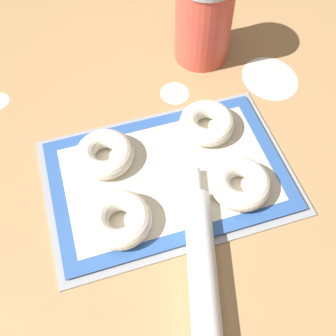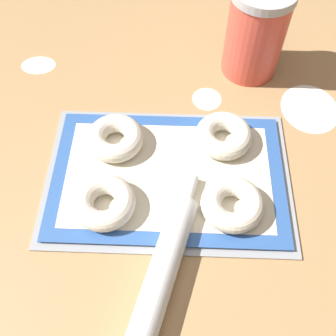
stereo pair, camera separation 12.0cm
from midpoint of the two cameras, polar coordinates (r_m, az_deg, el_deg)
The scene contains 12 objects.
ground_plane at distance 0.69m, azimuth 4.44°, elevation -2.10°, with size 2.80×2.80×0.00m, color #A87F51.
baking_tray at distance 0.68m, azimuth 4.94°, elevation -1.80°, with size 0.43×0.29×0.01m.
baking_mat at distance 0.68m, azimuth 4.97°, elevation -1.56°, with size 0.40×0.26×0.00m.
bagel_front_left at distance 0.63m, azimuth -4.01°, elevation -5.79°, with size 0.10×0.10×0.03m.
bagel_front_right at distance 0.65m, azimuth 14.55°, elevation -5.86°, with size 0.10×0.10×0.03m.
bagel_back_left at distance 0.70m, azimuth -2.92°, elevation 3.70°, with size 0.10×0.10×0.03m.
bagel_back_right at distance 0.72m, azimuth 12.81°, elevation 3.96°, with size 0.10×0.10×0.03m.
flour_canister at distance 0.83m, azimuth 16.90°, elevation 17.96°, with size 0.12×0.12×0.18m.
rolling_pin at distance 0.58m, azimuth 3.50°, elevation -21.02°, with size 0.14×0.45×0.04m.
flour_patch_near at distance 0.89m, azimuth -14.69°, elevation 13.86°, with size 0.07×0.05×0.00m.
flour_patch_far at distance 0.81m, azimuth 9.95°, elevation 9.39°, with size 0.06×0.06×0.00m.
flour_patch_side at distance 0.85m, azimuth 23.82°, elevation 7.48°, with size 0.11×0.13×0.00m.
Camera 2 is at (0.02, -0.36, 0.59)m, focal length 42.00 mm.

